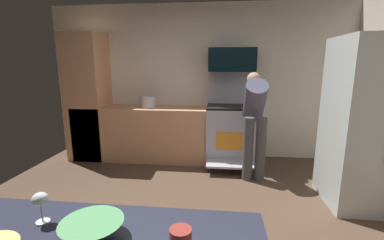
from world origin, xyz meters
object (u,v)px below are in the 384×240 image
(oven_range, at_px, (230,132))
(stock_pot, at_px, (148,102))
(mixing_bowl_large, at_px, (92,230))
(wine_glass_near, at_px, (40,201))
(person_cook, at_px, (255,116))
(refrigerator, at_px, (372,124))
(mug_coffee, at_px, (181,239))
(microwave, at_px, (232,60))

(oven_range, distance_m, stock_pot, 1.45)
(mixing_bowl_large, bearing_deg, wine_glass_near, 163.34)
(oven_range, xyz_separation_m, person_cook, (0.31, -0.55, 0.38))
(refrigerator, bearing_deg, mug_coffee, -130.16)
(microwave, bearing_deg, mug_coffee, -95.19)
(microwave, bearing_deg, person_cook, -64.01)
(refrigerator, xyz_separation_m, stock_pot, (-2.88, 1.20, 0.05))
(person_cook, relative_size, stock_pot, 5.45)
(wine_glass_near, height_order, mug_coffee, wine_glass_near)
(mixing_bowl_large, bearing_deg, oven_range, 78.54)
(mug_coffee, bearing_deg, stock_pot, 107.38)
(refrigerator, bearing_deg, oven_range, 141.82)
(oven_range, relative_size, mug_coffee, 17.35)
(refrigerator, relative_size, stock_pot, 6.93)
(person_cook, bearing_deg, refrigerator, -28.20)
(microwave, distance_m, mixing_bowl_large, 3.57)
(microwave, distance_m, mug_coffee, 3.54)
(oven_range, height_order, mixing_bowl_large, oven_range)
(mug_coffee, height_order, stock_pot, stock_pot)
(person_cook, distance_m, stock_pot, 1.77)
(microwave, relative_size, wine_glass_near, 5.16)
(mixing_bowl_large, relative_size, mug_coffee, 2.94)
(oven_range, relative_size, stock_pot, 5.45)
(microwave, relative_size, stock_pot, 2.71)
(wine_glass_near, relative_size, stock_pot, 0.52)
(microwave, xyz_separation_m, mixing_bowl_large, (-0.68, -3.42, -0.74))
(mixing_bowl_large, xyz_separation_m, wine_glass_near, (-0.27, 0.08, 0.07))
(oven_range, relative_size, mixing_bowl_large, 5.89)
(mixing_bowl_large, bearing_deg, refrigerator, 44.36)
(person_cook, bearing_deg, oven_range, 119.73)
(refrigerator, relative_size, mixing_bowl_large, 7.50)
(oven_range, bearing_deg, microwave, 90.00)
(oven_range, bearing_deg, wine_glass_near, -106.31)
(refrigerator, distance_m, wine_glass_near, 3.21)
(oven_range, relative_size, refrigerator, 0.79)
(stock_pot, bearing_deg, wine_glass_near, -82.71)
(wine_glass_near, bearing_deg, refrigerator, 39.88)
(person_cook, bearing_deg, mixing_bowl_large, -109.51)
(refrigerator, height_order, mug_coffee, refrigerator)
(refrigerator, xyz_separation_m, mug_coffee, (-1.83, -2.16, -0.01))
(mixing_bowl_large, relative_size, wine_glass_near, 1.76)
(microwave, xyz_separation_m, mug_coffee, (-0.31, -3.45, -0.73))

